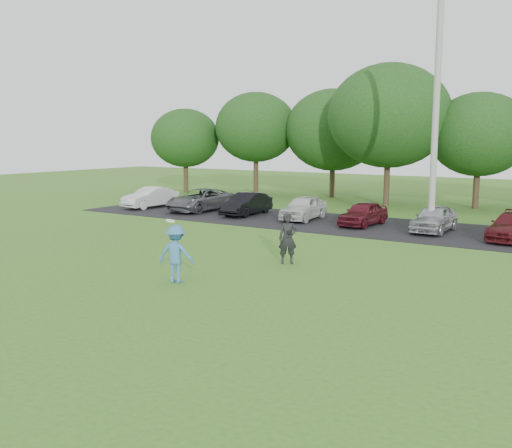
{
  "coord_description": "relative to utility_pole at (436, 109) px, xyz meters",
  "views": [
    {
      "loc": [
        10.17,
        -12.37,
        4.15
      ],
      "look_at": [
        0.0,
        3.5,
        1.3
      ],
      "focal_mm": 40.0,
      "sensor_mm": 36.0,
      "label": 1
    }
  ],
  "objects": [
    {
      "name": "tree_row",
      "position": [
        -1.77,
        10.1,
        -0.46
      ],
      "size": [
        42.39,
        9.85,
        8.64
      ],
      "color": "#38281C",
      "rests_on": "ground"
    },
    {
      "name": "camera_bystander",
      "position": [
        -2.26,
        -8.79,
        -4.52
      ],
      "size": [
        0.74,
        0.7,
        1.7
      ],
      "color": "black",
      "rests_on": "ground"
    },
    {
      "name": "parked_cars",
      "position": [
        -3.19,
        0.35,
        -4.74
      ],
      "size": [
        28.63,
        4.75,
        1.25
      ],
      "color": "silver",
      "rests_on": "parking_lot"
    },
    {
      "name": "utility_pole",
      "position": [
        0.0,
        0.0,
        0.0
      ],
      "size": [
        0.28,
        0.28,
        10.73
      ],
      "primitive_type": "cylinder",
      "color": "#A2A29D",
      "rests_on": "ground"
    },
    {
      "name": "frisbee_player",
      "position": [
        -3.76,
        -12.7,
        -4.52
      ],
      "size": [
        1.22,
        0.91,
        1.86
      ],
      "color": "teal",
      "rests_on": "ground"
    },
    {
      "name": "parking_lot",
      "position": [
        -3.28,
        0.34,
        -5.35
      ],
      "size": [
        32.0,
        6.5,
        0.03
      ],
      "primitive_type": "cube",
      "color": "black",
      "rests_on": "ground"
    },
    {
      "name": "ground",
      "position": [
        -3.28,
        -12.66,
        -5.36
      ],
      "size": [
        100.0,
        100.0,
        0.0
      ],
      "primitive_type": "plane",
      "color": "#386E1F",
      "rests_on": "ground"
    }
  ]
}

